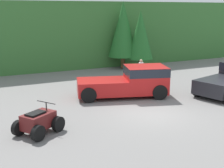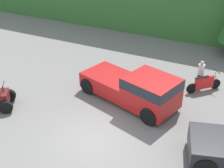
% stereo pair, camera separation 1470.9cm
% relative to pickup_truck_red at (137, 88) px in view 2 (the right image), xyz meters
% --- Properties ---
extents(ground_plane, '(80.00, 80.00, 0.00)m').
position_rel_pickup_truck_red_xyz_m(ground_plane, '(-0.57, -3.41, -0.99)').
color(ground_plane, slate).
extents(pickup_truck_red, '(5.77, 3.56, 1.86)m').
position_rel_pickup_truck_red_xyz_m(pickup_truck_red, '(0.00, 0.00, 0.00)').
color(pickup_truck_red, red).
rests_on(pickup_truck_red, ground_plane).
extents(dirt_bike, '(1.61, 1.58, 1.15)m').
position_rel_pickup_truck_red_xyz_m(dirt_bike, '(2.91, 2.90, -0.52)').
color(dirt_bike, black).
rests_on(dirt_bike, ground_plane).
extents(rider_person, '(0.47, 0.47, 1.67)m').
position_rel_pickup_truck_red_xyz_m(rider_person, '(2.60, 3.22, -0.08)').
color(rider_person, black).
rests_on(rider_person, ground_plane).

